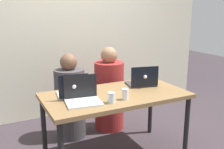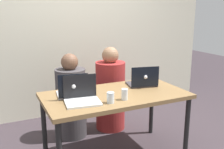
% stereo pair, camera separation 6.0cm
% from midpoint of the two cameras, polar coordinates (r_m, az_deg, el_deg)
% --- Properties ---
extents(back_wall, '(4.50, 0.10, 2.56)m').
position_cam_midpoint_polar(back_wall, '(3.87, -8.47, 10.15)').
color(back_wall, beige).
rests_on(back_wall, ground).
extents(desk, '(1.43, 0.75, 0.71)m').
position_cam_midpoint_polar(desk, '(2.65, 1.35, -5.57)').
color(desk, olive).
rests_on(desk, ground).
extents(person_on_left, '(0.38, 0.38, 1.03)m').
position_cam_midpoint_polar(person_on_left, '(3.22, -8.36, -5.60)').
color(person_on_left, '#464145').
rests_on(person_on_left, ground).
extents(person_on_right, '(0.45, 0.45, 1.08)m').
position_cam_midpoint_polar(person_on_right, '(3.39, 0.15, -4.06)').
color(person_on_right, '#A12A29').
rests_on(person_on_right, ground).
extents(laptop_back_left, '(0.32, 0.30, 0.24)m').
position_cam_midpoint_polar(laptop_back_left, '(2.55, -7.98, -3.62)').
color(laptop_back_left, silver).
rests_on(laptop_back_left, desk).
extents(laptop_back_right, '(0.35, 0.30, 0.23)m').
position_cam_midpoint_polar(laptop_back_right, '(2.89, 7.27, -1.54)').
color(laptop_back_right, '#39343C').
rests_on(laptop_back_right, desk).
extents(laptop_front_left, '(0.34, 0.30, 0.24)m').
position_cam_midpoint_polar(laptop_front_left, '(2.40, -5.89, -4.79)').
color(laptop_front_left, silver).
rests_on(laptop_front_left, desk).
extents(water_glass_left, '(0.07, 0.07, 0.10)m').
position_cam_midpoint_polar(water_glass_left, '(2.36, 0.40, -5.21)').
color(water_glass_left, silver).
rests_on(water_glass_left, desk).
extents(water_glass_center, '(0.06, 0.06, 0.10)m').
position_cam_midpoint_polar(water_glass_center, '(2.45, 3.47, -4.48)').
color(water_glass_center, white).
rests_on(water_glass_center, desk).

